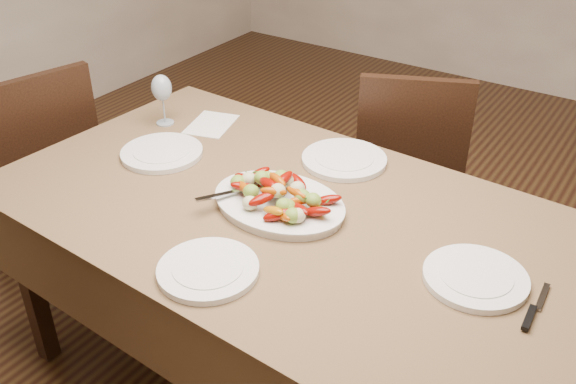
{
  "coord_description": "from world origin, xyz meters",
  "views": [
    {
      "loc": [
        0.96,
        -1.59,
        1.8
      ],
      "look_at": [
        0.07,
        -0.26,
        0.82
      ],
      "focal_mm": 40.0,
      "sensor_mm": 36.0,
      "label": 1
    }
  ],
  "objects_px": {
    "serving_platter": "(279,205)",
    "plate_far": "(344,160)",
    "plate_left": "(162,153)",
    "chair_far": "(407,168)",
    "chair_left": "(36,171)",
    "plate_near": "(208,270)",
    "plate_right": "(475,278)",
    "wine_glass": "(163,98)",
    "dining_table": "(288,306)"
  },
  "relations": [
    {
      "from": "plate_right",
      "to": "plate_near",
      "type": "relative_size",
      "value": 1.0
    },
    {
      "from": "plate_right",
      "to": "chair_left",
      "type": "bearing_deg",
      "value": 179.01
    },
    {
      "from": "chair_far",
      "to": "plate_far",
      "type": "height_order",
      "value": "chair_far"
    },
    {
      "from": "chair_far",
      "to": "plate_right",
      "type": "distance_m",
      "value": 1.12
    },
    {
      "from": "serving_platter",
      "to": "plate_left",
      "type": "bearing_deg",
      "value": 174.34
    },
    {
      "from": "chair_left",
      "to": "wine_glass",
      "type": "height_order",
      "value": "wine_glass"
    },
    {
      "from": "chair_far",
      "to": "serving_platter",
      "type": "relative_size",
      "value": 2.31
    },
    {
      "from": "chair_left",
      "to": "plate_far",
      "type": "bearing_deg",
      "value": 117.31
    },
    {
      "from": "chair_left",
      "to": "plate_near",
      "type": "distance_m",
      "value": 1.37
    },
    {
      "from": "dining_table",
      "to": "serving_platter",
      "type": "height_order",
      "value": "serving_platter"
    },
    {
      "from": "chair_left",
      "to": "plate_right",
      "type": "xyz_separation_m",
      "value": [
        1.86,
        -0.03,
        0.29
      ]
    },
    {
      "from": "serving_platter",
      "to": "wine_glass",
      "type": "xyz_separation_m",
      "value": [
        -0.69,
        0.25,
        0.09
      ]
    },
    {
      "from": "serving_platter",
      "to": "plate_far",
      "type": "distance_m",
      "value": 0.36
    },
    {
      "from": "chair_far",
      "to": "plate_near",
      "type": "distance_m",
      "value": 1.3
    },
    {
      "from": "plate_far",
      "to": "chair_far",
      "type": "bearing_deg",
      "value": 89.52
    },
    {
      "from": "dining_table",
      "to": "wine_glass",
      "type": "height_order",
      "value": "wine_glass"
    },
    {
      "from": "serving_platter",
      "to": "dining_table",
      "type": "bearing_deg",
      "value": 15.38
    },
    {
      "from": "dining_table",
      "to": "plate_right",
      "type": "height_order",
      "value": "plate_right"
    },
    {
      "from": "plate_left",
      "to": "wine_glass",
      "type": "relative_size",
      "value": 1.37
    },
    {
      "from": "plate_right",
      "to": "wine_glass",
      "type": "relative_size",
      "value": 1.3
    },
    {
      "from": "dining_table",
      "to": "plate_far",
      "type": "bearing_deg",
      "value": 90.96
    },
    {
      "from": "plate_right",
      "to": "plate_far",
      "type": "xyz_separation_m",
      "value": [
        -0.59,
        0.36,
        0.0
      ]
    },
    {
      "from": "chair_far",
      "to": "wine_glass",
      "type": "relative_size",
      "value": 4.64
    },
    {
      "from": "chair_left",
      "to": "plate_left",
      "type": "height_order",
      "value": "chair_left"
    },
    {
      "from": "plate_left",
      "to": "plate_right",
      "type": "relative_size",
      "value": 1.05
    },
    {
      "from": "chair_far",
      "to": "plate_near",
      "type": "xyz_separation_m",
      "value": [
        -0.0,
        -1.27,
        0.29
      ]
    },
    {
      "from": "chair_far",
      "to": "serving_platter",
      "type": "distance_m",
      "value": 0.96
    },
    {
      "from": "chair_left",
      "to": "plate_left",
      "type": "relative_size",
      "value": 3.39
    },
    {
      "from": "plate_left",
      "to": "plate_far",
      "type": "distance_m",
      "value": 0.63
    },
    {
      "from": "chair_far",
      "to": "plate_left",
      "type": "distance_m",
      "value": 1.06
    },
    {
      "from": "plate_left",
      "to": "plate_far",
      "type": "relative_size",
      "value": 0.98
    },
    {
      "from": "chair_far",
      "to": "chair_left",
      "type": "xyz_separation_m",
      "value": [
        -1.28,
        -0.89,
        0.0
      ]
    },
    {
      "from": "serving_platter",
      "to": "plate_right",
      "type": "height_order",
      "value": "serving_platter"
    },
    {
      "from": "serving_platter",
      "to": "plate_left",
      "type": "relative_size",
      "value": 1.47
    },
    {
      "from": "chair_far",
      "to": "plate_far",
      "type": "distance_m",
      "value": 0.63
    },
    {
      "from": "chair_left",
      "to": "plate_right",
      "type": "height_order",
      "value": "chair_left"
    },
    {
      "from": "plate_near",
      "to": "chair_left",
      "type": "bearing_deg",
      "value": 163.23
    },
    {
      "from": "dining_table",
      "to": "plate_left",
      "type": "height_order",
      "value": "plate_left"
    },
    {
      "from": "dining_table",
      "to": "chair_far",
      "type": "distance_m",
      "value": 0.91
    },
    {
      "from": "chair_far",
      "to": "plate_left",
      "type": "xyz_separation_m",
      "value": [
        -0.55,
        -0.86,
        0.29
      ]
    },
    {
      "from": "plate_right",
      "to": "plate_far",
      "type": "distance_m",
      "value": 0.69
    },
    {
      "from": "plate_right",
      "to": "dining_table",
      "type": "bearing_deg",
      "value": 178.99
    },
    {
      "from": "chair_left",
      "to": "wine_glass",
      "type": "bearing_deg",
      "value": 123.76
    },
    {
      "from": "plate_right",
      "to": "chair_far",
      "type": "bearing_deg",
      "value": 122.33
    },
    {
      "from": "dining_table",
      "to": "plate_far",
      "type": "xyz_separation_m",
      "value": [
        -0.01,
        0.35,
        0.39
      ]
    },
    {
      "from": "plate_right",
      "to": "wine_glass",
      "type": "bearing_deg",
      "value": 169.15
    },
    {
      "from": "plate_far",
      "to": "wine_glass",
      "type": "bearing_deg",
      "value": -171.05
    },
    {
      "from": "chair_far",
      "to": "plate_left",
      "type": "bearing_deg",
      "value": 33.51
    },
    {
      "from": "plate_far",
      "to": "wine_glass",
      "type": "xyz_separation_m",
      "value": [
        -0.71,
        -0.11,
        0.09
      ]
    },
    {
      "from": "wine_glass",
      "to": "plate_near",
      "type": "bearing_deg",
      "value": -40.24
    }
  ]
}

